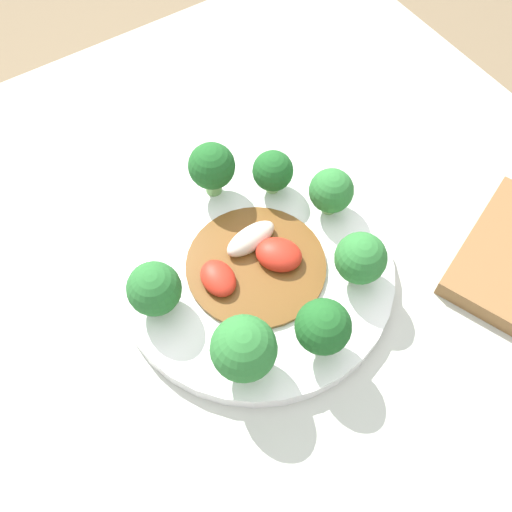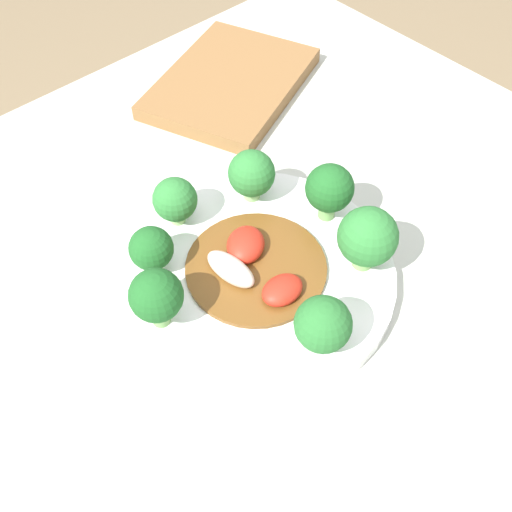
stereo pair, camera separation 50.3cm
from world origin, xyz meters
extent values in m
plane|color=#7F6B4C|center=(0.00, 0.00, 0.00)|extent=(8.00, 8.00, 0.00)
cube|color=#B7BCAD|center=(0.00, 0.00, 0.38)|extent=(0.87, 0.90, 0.75)
cylinder|color=white|center=(-0.02, 0.04, 0.76)|extent=(0.28, 0.28, 0.02)
cylinder|color=#70A356|center=(0.08, 0.04, 0.78)|extent=(0.02, 0.02, 0.02)
sphere|color=#1E5B23|center=(0.08, 0.04, 0.81)|extent=(0.05, 0.05, 0.05)
cylinder|color=#7AAD5B|center=(0.06, -0.03, 0.78)|extent=(0.02, 0.02, 0.02)
sphere|color=#2D7533|center=(0.06, -0.03, 0.81)|extent=(0.06, 0.06, 0.06)
cylinder|color=#70A356|center=(-0.13, 0.06, 0.78)|extent=(0.02, 0.02, 0.02)
sphere|color=#1E5B23|center=(-0.13, 0.06, 0.81)|extent=(0.05, 0.05, 0.05)
cylinder|color=#70A356|center=(-0.04, -0.06, 0.78)|extent=(0.02, 0.02, 0.01)
sphere|color=#286B2D|center=(-0.04, -0.06, 0.80)|extent=(0.05, 0.05, 0.05)
cylinder|color=#89B76B|center=(0.04, 0.12, 0.78)|extent=(0.02, 0.02, 0.01)
sphere|color=#2D7533|center=(0.04, 0.12, 0.81)|extent=(0.05, 0.05, 0.05)
cylinder|color=#89B76B|center=(-0.10, 0.11, 0.78)|extent=(0.02, 0.02, 0.01)
sphere|color=#1E5B23|center=(-0.10, 0.11, 0.80)|extent=(0.04, 0.04, 0.04)
cylinder|color=#89B76B|center=(-0.04, 0.14, 0.78)|extent=(0.02, 0.02, 0.01)
sphere|color=#2D7533|center=(-0.04, 0.14, 0.80)|extent=(0.05, 0.05, 0.05)
cylinder|color=brown|center=(-0.02, 0.04, 0.77)|extent=(0.14, 0.14, 0.00)
ellipsoid|color=red|center=(-0.02, 0.06, 0.78)|extent=(0.06, 0.06, 0.02)
ellipsoid|color=red|center=(-0.03, 0.00, 0.78)|extent=(0.04, 0.03, 0.02)
ellipsoid|color=beige|center=(-0.05, 0.05, 0.78)|extent=(0.03, 0.06, 0.02)
camera|label=1|loc=(0.23, -0.12, 1.28)|focal=42.00mm
camera|label=2|loc=(-0.26, -0.22, 1.24)|focal=42.00mm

